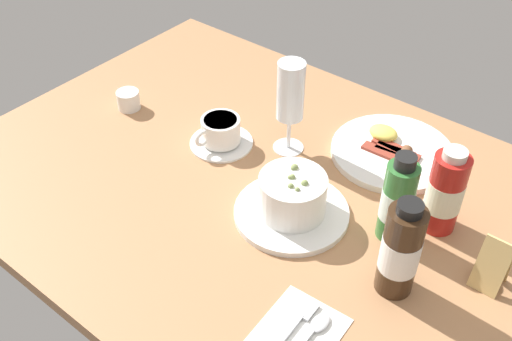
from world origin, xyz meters
The scene contains 10 objects.
ground_plane centered at (0.00, 0.00, -1.50)cm, with size 110.00×84.00×3.00cm, color #A8754C.
porridge_bowl centered at (12.79, -3.17, 3.96)cm, with size 20.72×20.72×9.39cm.
coffee_cup centered at (-10.86, 4.58, 2.84)cm, with size 13.04×13.30×6.13cm.
creamer_jug centered at (-35.53, 1.64, 2.16)cm, with size 6.02×5.01×4.84cm.
wine_glass centered at (0.70, 12.23, 12.76)cm, with size 6.26×6.26×19.76cm.
sauce_bottle_green centered at (29.04, 3.92, 7.85)cm, with size 5.54×5.54×17.32cm.
sauce_bottle_brown centered at (34.94, -6.07, 8.36)cm, with size 6.08×6.08×18.01cm.
sauce_bottle_red centered at (34.23, 10.91, 7.76)cm, with size 6.27×6.27×16.68cm.
breakfast_plate centered at (18.28, 23.47, 0.92)cm, with size 24.65×24.65×3.70cm.
menu_card centered at (46.37, 4.00, 4.86)cm, with size 4.67×5.00×9.81cm.
Camera 1 is at (56.58, -67.78, 76.60)cm, focal length 42.46 mm.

